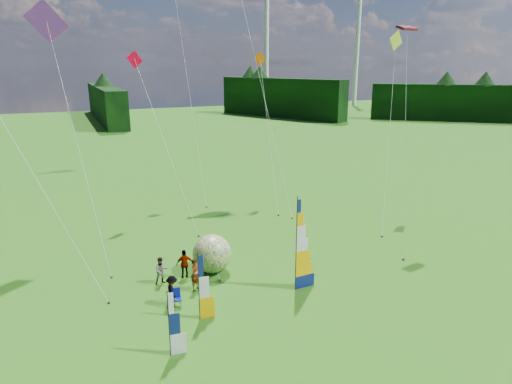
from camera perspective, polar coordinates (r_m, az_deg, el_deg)
name	(u,v)px	position (r m, az deg, el deg)	size (l,w,h in m)	color
ground	(307,317)	(23.48, 6.38, -15.27)	(220.00, 220.00, 0.00)	#347412
treeline_ring	(310,242)	(21.69, 6.71, -6.18)	(210.00, 210.00, 8.00)	#0E350A
turbine_left	(357,52)	(138.07, 12.50, 16.72)	(8.00, 1.20, 30.00)	silver
turbine_right	(267,52)	(131.51, 1.33, 17.13)	(8.00, 1.20, 30.00)	silver
feather_banner_main	(296,246)	(24.78, 5.06, -6.73)	(1.40, 0.10, 5.21)	navy
side_banner_left	(199,288)	(22.51, -7.16, -11.82)	(0.95, 0.10, 3.38)	#FFAD00
side_banner_far	(169,325)	(20.28, -10.82, -16.02)	(0.89, 0.10, 2.97)	white
bol_inflatable	(212,254)	(27.48, -5.53, -7.68)	(2.31, 2.31, 2.31)	#112E9A
spectator_a	(196,275)	(25.60, -7.54, -10.22)	(0.66, 0.43, 1.81)	#66594C
spectator_b	(161,271)	(26.63, -11.75, -9.61)	(0.78, 0.38, 1.60)	#66594C
spectator_c	(172,291)	(24.38, -10.44, -12.04)	(1.04, 0.38, 1.61)	#66594C
spectator_d	(185,264)	(27.08, -8.91, -8.87)	(1.01, 0.41, 1.72)	#66594C
camp_chair	(176,298)	(24.33, -9.94, -12.95)	(0.54, 0.54, 0.94)	#041263
kite_whale	(258,63)	(41.02, 0.30, 15.86)	(3.40, 17.02, 24.19)	black
kite_rainbow_delta	(76,127)	(29.66, -21.61, 7.58)	(6.19, 12.04, 16.79)	red
kite_parafoil	(406,128)	(31.74, 18.28, 7.60)	(6.57, 8.59, 15.94)	red
small_kite_red	(165,137)	(35.08, -11.32, 6.79)	(4.68, 10.40, 13.50)	red
small_kite_orange	(269,127)	(39.35, 1.61, 8.06)	(3.68, 9.30, 13.52)	#D64C00
small_kite_yellow	(390,123)	(36.82, 16.42, 8.22)	(8.50, 9.79, 15.21)	#F2FF36
small_kite_pink	(38,174)	(26.08, -25.57, 2.04)	(7.61, 8.15, 13.13)	#F430A1
small_kite_green	(189,89)	(41.84, -8.32, 12.64)	(2.19, 10.30, 19.73)	green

